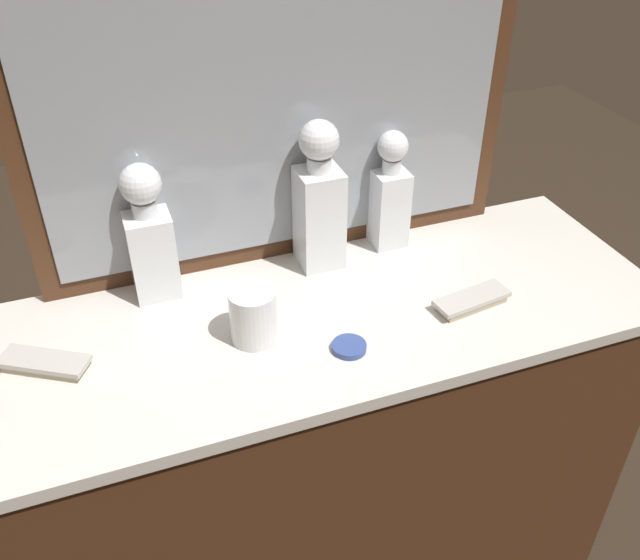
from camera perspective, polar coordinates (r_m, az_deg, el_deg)
The scene contains 9 objects.
dresser at distance 1.68m, azimuth 0.00°, elevation -15.19°, with size 1.39×0.50×0.92m.
dresser_mirror at distance 1.36m, azimuth -3.56°, elevation 16.32°, with size 1.01×0.03×0.79m.
crystal_decanter_far_left at distance 1.52m, azimuth 5.74°, elevation 6.55°, with size 0.07×0.07×0.27m.
crystal_decanter_far_right at distance 1.39m, azimuth -13.84°, elevation 2.92°, with size 0.09×0.09×0.28m.
crystal_decanter_center at distance 1.43m, azimuth -0.08°, elevation 5.90°, with size 0.09×0.09×0.32m.
crystal_tumbler_far_right at distance 1.27m, azimuth -5.52°, elevation -3.07°, with size 0.09×0.09×0.11m.
silver_brush_right at distance 1.32m, azimuth -21.80°, elevation -6.43°, with size 0.16×0.13×0.02m.
silver_brush_far_left at distance 1.40m, azimuth 12.41°, elevation -1.69°, with size 0.16×0.08×0.02m.
porcelain_dish at distance 1.27m, azimuth 2.42°, elevation -5.55°, with size 0.06×0.06×0.01m.
Camera 1 is at (-0.37, -1.00, 1.76)m, focal length 38.72 mm.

